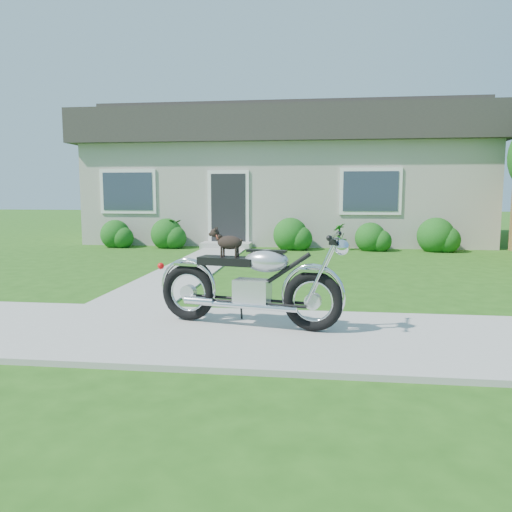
% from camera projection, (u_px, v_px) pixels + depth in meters
% --- Properties ---
extents(ground, '(80.00, 80.00, 0.00)m').
position_uv_depth(ground, '(218.00, 334.00, 5.47)').
color(ground, '#235114').
rests_on(ground, ground).
extents(sidewalk, '(24.00, 2.20, 0.04)m').
position_uv_depth(sidewalk, '(218.00, 333.00, 5.47)').
color(sidewalk, '#9E9B93').
rests_on(sidewalk, ground).
extents(walkway, '(1.20, 8.00, 0.03)m').
position_uv_depth(walkway, '(195.00, 266.00, 10.58)').
color(walkway, '#9E9B93').
rests_on(walkway, ground).
extents(house, '(12.60, 7.03, 4.50)m').
position_uv_depth(house, '(287.00, 175.00, 17.02)').
color(house, '#B2ABA0').
rests_on(house, ground).
extents(shrub_row, '(9.84, 0.98, 0.98)m').
position_uv_depth(shrub_row, '(282.00, 235.00, 13.78)').
color(shrub_row, '#175115').
rests_on(shrub_row, ground).
extents(potted_plant_left, '(0.96, 0.95, 0.81)m').
position_uv_depth(potted_plant_left, '(168.00, 234.00, 14.23)').
color(potted_plant_left, '#285316').
rests_on(potted_plant_left, ground).
extents(potted_plant_right, '(0.55, 0.55, 0.73)m').
position_uv_depth(potted_plant_right, '(339.00, 237.00, 13.64)').
color(potted_plant_right, '#1E681C').
rests_on(potted_plant_right, ground).
extents(motorcycle_with_dog, '(2.20, 0.76, 1.10)m').
position_uv_depth(motorcycle_with_dog, '(252.00, 283.00, 5.62)').
color(motorcycle_with_dog, black).
rests_on(motorcycle_with_dog, sidewalk).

